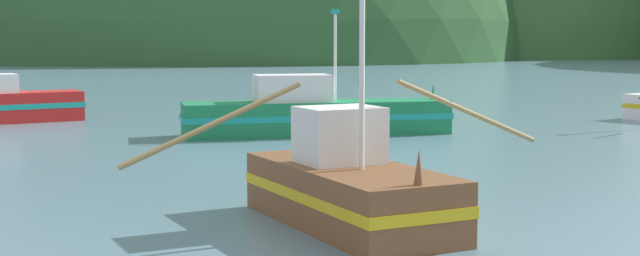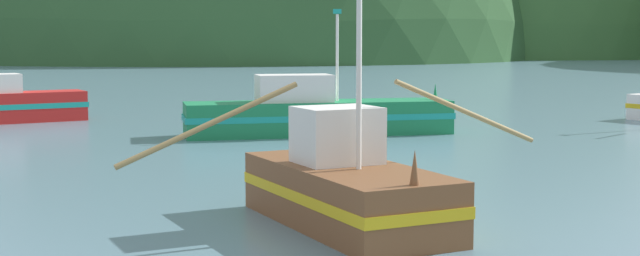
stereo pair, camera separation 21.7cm
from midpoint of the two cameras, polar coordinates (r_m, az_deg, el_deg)
name	(u,v)px [view 1 (the left image)]	position (r m, az deg, el deg)	size (l,w,h in m)	color
hill_far_center	(256,56)	(176.14, -4.20, 4.67)	(108.26, 86.61, 42.29)	#386633
hill_far_right	(186,57)	(167.07, -8.69, 4.54)	(124.59, 99.67, 92.62)	#2D562D
hill_mid_right	(464,55)	(183.56, 9.26, 4.67)	(93.08, 74.46, 89.48)	#386633
fishing_boat_brown	(348,188)	(19.84, 1.54, -3.86)	(8.73, 6.57, 5.41)	brown
fishing_boat_green	(314,114)	(37.65, -0.55, 0.91)	(11.59, 6.15, 5.34)	#197A47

